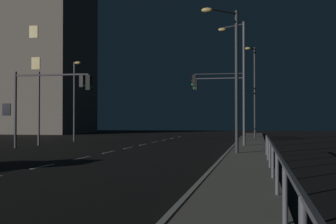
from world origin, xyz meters
The scene contains 14 objects.
ground_plane centered at (0.00, 17.50, 0.00)m, with size 112.00×112.00×0.00m, color black.
sidewalk_right centered at (7.85, 17.50, 0.07)m, with size 2.04×77.00×0.14m, color #9E937F.
lane_markings_center centered at (0.00, 21.00, 0.01)m, with size 0.14×50.00×0.01m.
lane_edge_line centered at (6.58, 22.50, 0.01)m, with size 0.14×53.00×0.01m.
traffic_light_overhead_east centered at (5.40, 33.69, 4.18)m, with size 4.41×0.34×5.72m.
traffic_light_far_left centered at (-5.55, 26.50, 3.72)m, with size 3.66×0.39×5.30m.
traffic_light_near_right centered at (5.22, 36.21, 4.10)m, with size 4.53×0.38×5.58m.
traffic_light_mid_left centered at (-4.79, 23.55, 3.58)m, with size 5.29×0.41×4.98m.
street_lamp_far_end centered at (7.96, 39.16, 5.09)m, with size 0.98×1.43×8.43m.
street_lamp_mid_block centered at (6.98, 19.67, 4.58)m, with size 1.74×1.71×7.33m.
street_lamp_median centered at (-6.97, 32.82, 4.12)m, with size 1.20×1.55×6.81m.
street_lamp_across_street centered at (7.16, 27.16, 5.05)m, with size 1.89×1.38×8.24m.
barrier_fence centered at (8.72, 8.49, 0.88)m, with size 0.09×21.06×0.98m.
building_distant centered at (-23.31, 54.16, 10.41)m, with size 16.79×12.37×20.82m.
Camera 1 is at (8.28, -3.70, 1.85)m, focal length 48.75 mm.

